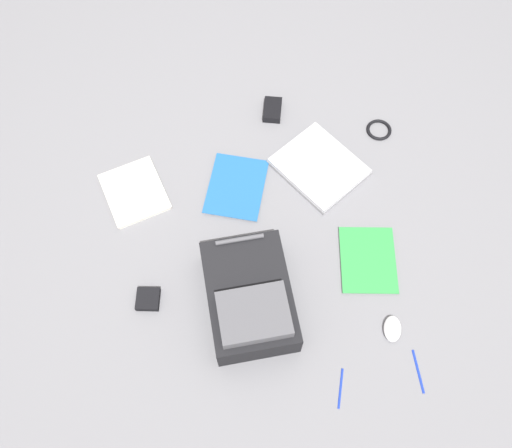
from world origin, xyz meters
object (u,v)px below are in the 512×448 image
object	(u,v)px
backpack	(250,298)
power_brick	(272,110)
book_comic	(236,187)
laptop	(319,167)
cable_coil	(379,130)
book_red	(368,260)
pen_black	(419,371)
pen_blue	(341,388)
book_blue	(135,192)
computer_mouse	(392,329)
earbud_pouch	(148,299)

from	to	relation	value
backpack	power_brick	xyz separation A→B (m)	(0.17, 0.84, -0.06)
backpack	power_brick	world-z (taller)	backpack
book_comic	laptop	bearing A→B (deg)	9.27
cable_coil	power_brick	xyz separation A→B (m)	(-0.43, 0.14, 0.01)
book_red	pen_black	bearing A→B (deg)	-77.03
cable_coil	book_comic	bearing A→B (deg)	-160.64
backpack	laptop	world-z (taller)	backpack
backpack	book_comic	world-z (taller)	backpack
pen_blue	cable_coil	bearing A→B (deg)	72.04
backpack	pen_blue	xyz separation A→B (m)	(0.28, -0.32, -0.07)
book_blue	laptop	bearing A→B (deg)	3.35
book_red	computer_mouse	xyz separation A→B (m)	(0.03, -0.27, 0.01)
book_blue	computer_mouse	xyz separation A→B (m)	(0.90, -0.64, 0.00)
backpack	earbud_pouch	xyz separation A→B (m)	(-0.36, 0.05, -0.06)
laptop	pen_black	distance (m)	0.86
book_comic	power_brick	world-z (taller)	power_brick
computer_mouse	pen_blue	world-z (taller)	computer_mouse
book_blue	pen_black	world-z (taller)	book_blue
laptop	power_brick	xyz separation A→B (m)	(-0.16, 0.30, 0.00)
laptop	pen_blue	size ratio (longest dim) A/B	3.20
book_red	pen_black	size ratio (longest dim) A/B	1.95
book_comic	computer_mouse	size ratio (longest dim) A/B	3.47
backpack	book_blue	bearing A→B (deg)	129.24
power_brick	earbud_pouch	size ratio (longest dim) A/B	1.41
laptop	book_red	xyz separation A→B (m)	(0.12, -0.42, -0.01)
backpack	pen_blue	world-z (taller)	backpack
power_brick	pen_black	bearing A→B (deg)	-71.74
backpack	pen_black	size ratio (longest dim) A/B	2.97
book_red	computer_mouse	size ratio (longest dim) A/B	3.02
book_blue	cable_coil	size ratio (longest dim) A/B	3.01
cable_coil	pen_black	size ratio (longest dim) A/B	0.72
book_blue	computer_mouse	size ratio (longest dim) A/B	3.34
book_red	cable_coil	world-z (taller)	same
pen_black	pen_blue	bearing A→B (deg)	-173.72
book_red	book_comic	size ratio (longest dim) A/B	0.87
book_comic	cable_coil	world-z (taller)	same
book_blue	power_brick	size ratio (longest dim) A/B	2.73
backpack	pen_black	distance (m)	0.62
book_blue	power_brick	distance (m)	0.68
pen_black	book_blue	bearing A→B (deg)	140.49
book_red	pen_blue	size ratio (longest dim) A/B	2.15
computer_mouse	earbud_pouch	bearing A→B (deg)	-179.69
backpack	book_comic	bearing A→B (deg)	91.05
book_comic	book_blue	size ratio (longest dim) A/B	1.04
book_blue	power_brick	xyz separation A→B (m)	(0.58, 0.34, 0.01)
pen_black	earbud_pouch	xyz separation A→B (m)	(-0.91, 0.34, 0.01)
cable_coil	power_brick	bearing A→B (deg)	162.25
book_blue	earbud_pouch	xyz separation A→B (m)	(0.05, -0.45, 0.00)
earbud_pouch	backpack	bearing A→B (deg)	-8.45
computer_mouse	power_brick	xyz separation A→B (m)	(-0.31, 0.98, 0.00)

